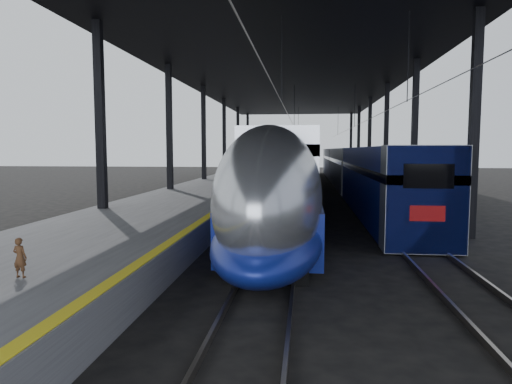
# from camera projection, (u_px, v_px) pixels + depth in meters

# --- Properties ---
(ground) EXTENTS (160.00, 160.00, 0.00)m
(ground) POSITION_uv_depth(u_px,v_px,m) (209.00, 262.00, 14.45)
(ground) COLOR black
(ground) RESTS_ON ground
(platform) EXTENTS (6.00, 80.00, 1.00)m
(platform) POSITION_uv_depth(u_px,v_px,m) (219.00, 190.00, 34.58)
(platform) COLOR #4C4C4F
(platform) RESTS_ON ground
(yellow_strip) EXTENTS (0.30, 80.00, 0.01)m
(yellow_strip) POSITION_uv_depth(u_px,v_px,m) (256.00, 184.00, 34.23)
(yellow_strip) COLOR gold
(yellow_strip) RESTS_ON platform
(rails) EXTENTS (6.52, 80.00, 0.16)m
(rails) POSITION_uv_depth(u_px,v_px,m) (326.00, 197.00, 33.76)
(rails) COLOR slate
(rails) RESTS_ON ground
(canopy) EXTENTS (18.00, 75.00, 9.47)m
(canopy) POSITION_uv_depth(u_px,v_px,m) (291.00, 73.00, 33.20)
(canopy) COLOR black
(canopy) RESTS_ON ground
(tgv_train) EXTENTS (3.07, 65.20, 4.40)m
(tgv_train) POSITION_uv_depth(u_px,v_px,m) (294.00, 167.00, 40.24)
(tgv_train) COLOR #ADB0B4
(tgv_train) RESTS_ON ground
(second_train) EXTENTS (2.69, 56.05, 3.71)m
(second_train) POSITION_uv_depth(u_px,v_px,m) (349.00, 168.00, 41.96)
(second_train) COLOR navy
(second_train) RESTS_ON ground
(child) EXTENTS (0.32, 0.23, 0.81)m
(child) POSITION_uv_depth(u_px,v_px,m) (20.00, 257.00, 9.09)
(child) COLOR #442916
(child) RESTS_ON platform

